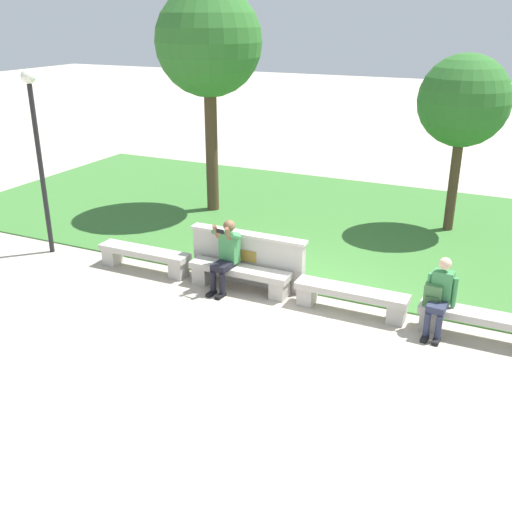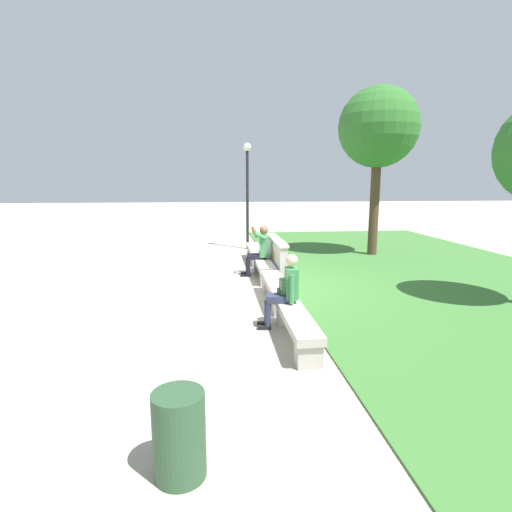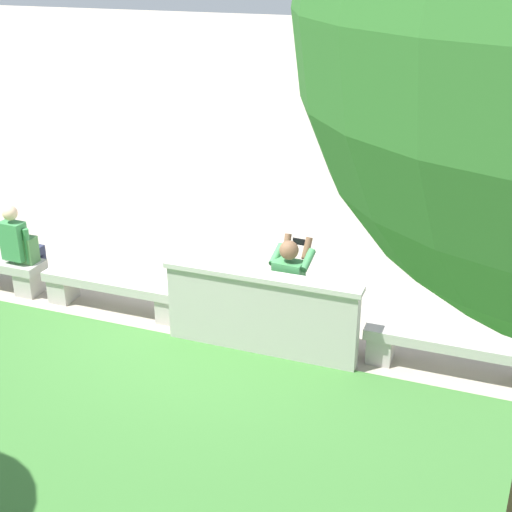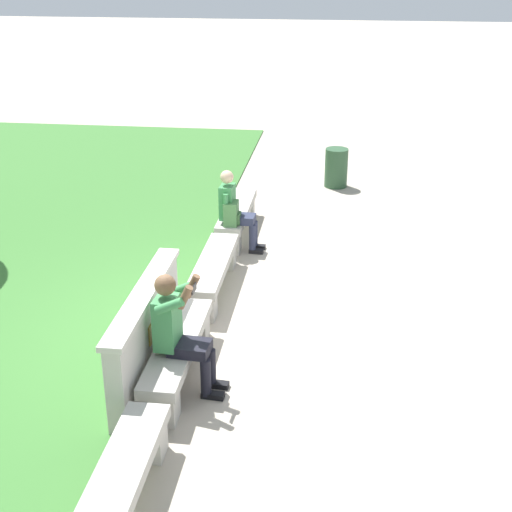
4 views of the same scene
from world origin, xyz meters
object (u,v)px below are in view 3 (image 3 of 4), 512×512
(bench_main, at_px, (454,349))
(person_photographer, at_px, (292,284))
(bench_mid, at_px, (115,289))
(bench_near, at_px, (271,316))
(person_distant, at_px, (20,245))
(backpack, at_px, (26,250))

(bench_main, height_order, person_photographer, person_photographer)
(bench_main, distance_m, bench_mid, 4.26)
(bench_near, bearing_deg, person_photographer, -161.73)
(person_distant, height_order, backpack, person_distant)
(bench_main, relative_size, bench_near, 1.00)
(bench_main, xyz_separation_m, person_distant, (5.71, -0.07, 0.37))
(person_photographer, bearing_deg, backpack, 0.53)
(bench_mid, relative_size, backpack, 4.56)
(person_distant, relative_size, backpack, 2.94)
(bench_near, height_order, backpack, backpack)
(bench_mid, bearing_deg, person_photographer, -178.12)
(bench_main, height_order, backpack, backpack)
(backpack, bearing_deg, bench_near, 179.29)
(bench_main, bearing_deg, bench_mid, 0.00)
(bench_near, bearing_deg, backpack, -0.71)
(person_distant, bearing_deg, person_photographer, -179.83)
(bench_mid, xyz_separation_m, person_distant, (1.45, -0.07, 0.37))
(backpack, bearing_deg, person_photographer, -179.47)
(bench_mid, distance_m, person_photographer, 2.40)
(bench_main, relative_size, person_photographer, 1.48)
(bench_mid, distance_m, backpack, 1.39)
(person_photographer, height_order, person_distant, person_photographer)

